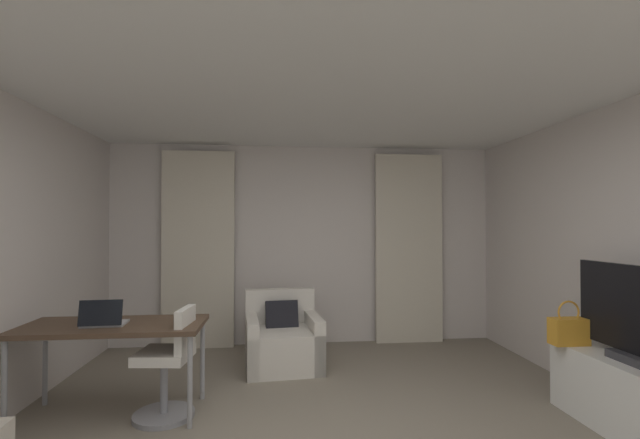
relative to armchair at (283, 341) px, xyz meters
name	(u,v)px	position (x,y,z in m)	size (l,w,h in m)	color
wall_window	(306,244)	(0.31, 0.96, 1.02)	(5.12, 0.06, 2.60)	silver
ceiling	(337,54)	(0.31, -2.07, 2.35)	(5.12, 6.12, 0.06)	white
curtain_left_panel	(198,249)	(-1.06, 0.83, 0.97)	(0.90, 0.06, 2.50)	beige
curtain_right_panel	(409,248)	(1.69, 0.83, 0.97)	(0.90, 0.06, 2.50)	beige
armchair	(283,341)	(0.00, 0.00, 0.00)	(0.87, 0.87, 0.81)	silver
desk	(113,331)	(-1.39, -1.09, 0.41)	(1.43, 0.66, 0.75)	#4C3828
desk_chair	(169,368)	(-0.93, -1.17, 0.11)	(0.48, 0.48, 0.88)	gray
laptop	(104,320)	(-1.44, -1.16, 0.51)	(0.34, 0.27, 0.22)	#ADADB2
tv_console	(637,401)	(2.53, -1.86, 0.00)	(0.45, 1.32, 0.55)	white
tv_flatscreen	(636,316)	(2.53, -1.86, 0.61)	(0.20, 1.08, 0.71)	#333338
handbag_primary	(569,330)	(2.38, -1.36, 0.39)	(0.30, 0.14, 0.37)	orange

